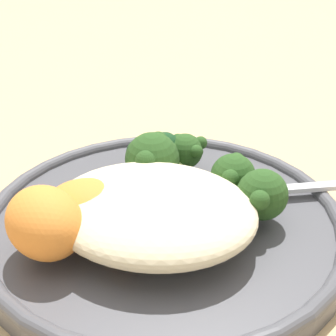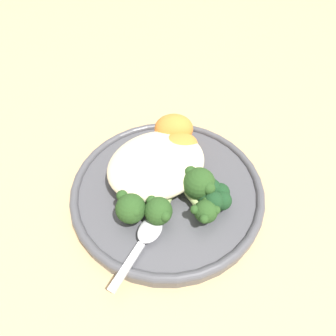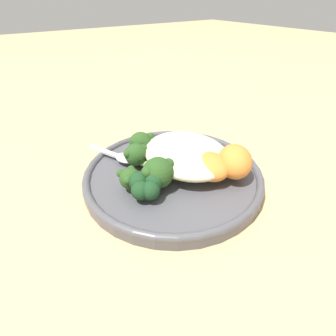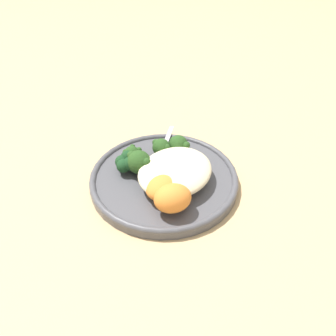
# 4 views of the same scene
# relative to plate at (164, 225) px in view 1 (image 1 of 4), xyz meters

# --- Properties ---
(ground_plane) EXTENTS (4.00, 4.00, 0.00)m
(ground_plane) POSITION_rel_plate_xyz_m (-0.01, -0.02, -0.01)
(ground_plane) COLOR tan
(plate) EXTENTS (0.27, 0.27, 0.02)m
(plate) POSITION_rel_plate_xyz_m (0.00, 0.00, 0.00)
(plate) COLOR #4C4C51
(plate) RESTS_ON ground_plane
(quinoa_mound) EXTENTS (0.15, 0.12, 0.04)m
(quinoa_mound) POSITION_rel_plate_xyz_m (0.00, 0.03, 0.03)
(quinoa_mound) COLOR beige
(quinoa_mound) RESTS_ON plate
(broccoli_stalk_0) EXTENTS (0.09, 0.06, 0.03)m
(broccoli_stalk_0) POSITION_rel_plate_xyz_m (-0.02, 0.02, 0.02)
(broccoli_stalk_0) COLOR #ADC675
(broccoli_stalk_0) RESTS_ON plate
(broccoli_stalk_1) EXTENTS (0.11, 0.04, 0.04)m
(broccoli_stalk_1) POSITION_rel_plate_xyz_m (-0.06, -0.01, 0.03)
(broccoli_stalk_1) COLOR #ADC675
(broccoli_stalk_1) RESTS_ON plate
(broccoli_stalk_2) EXTENTS (0.10, 0.08, 0.04)m
(broccoli_stalk_2) POSITION_rel_plate_xyz_m (-0.04, -0.03, 0.03)
(broccoli_stalk_2) COLOR #ADC675
(broccoli_stalk_2) RESTS_ON plate
(broccoli_stalk_3) EXTENTS (0.04, 0.10, 0.03)m
(broccoli_stalk_3) POSITION_rel_plate_xyz_m (0.00, -0.06, 0.02)
(broccoli_stalk_3) COLOR #ADC675
(broccoli_stalk_3) RESTS_ON plate
(broccoli_stalk_4) EXTENTS (0.04, 0.09, 0.04)m
(broccoli_stalk_4) POSITION_rel_plate_xyz_m (0.02, -0.04, 0.03)
(broccoli_stalk_4) COLOR #ADC675
(broccoli_stalk_4) RESTS_ON plate
(sweet_potato_chunk_0) EXTENTS (0.07, 0.06, 0.04)m
(sweet_potato_chunk_0) POSITION_rel_plate_xyz_m (0.04, 0.03, 0.03)
(sweet_potato_chunk_0) COLOR orange
(sweet_potato_chunk_0) RESTS_ON plate
(sweet_potato_chunk_1) EXTENTS (0.06, 0.07, 0.03)m
(sweet_potato_chunk_1) POSITION_rel_plate_xyz_m (0.01, 0.02, 0.02)
(sweet_potato_chunk_1) COLOR orange
(sweet_potato_chunk_1) RESTS_ON plate
(sweet_potato_chunk_2) EXTENTS (0.08, 0.08, 0.05)m
(sweet_potato_chunk_2) POSITION_rel_plate_xyz_m (0.06, 0.06, 0.03)
(sweet_potato_chunk_2) COLOR orange
(sweet_potato_chunk_2) RESTS_ON plate
(sweet_potato_chunk_3) EXTENTS (0.06, 0.06, 0.03)m
(sweet_potato_chunk_3) POSITION_rel_plate_xyz_m (0.01, 0.05, 0.03)
(sweet_potato_chunk_3) COLOR orange
(sweet_potato_chunk_3) RESTS_ON plate
(kale_tuft) EXTENTS (0.05, 0.05, 0.03)m
(kale_tuft) POSITION_rel_plate_xyz_m (0.03, -0.06, 0.03)
(kale_tuft) COLOR #193D1E
(kale_tuft) RESTS_ON plate
(spoon) EXTENTS (0.10, 0.06, 0.01)m
(spoon) POSITION_rel_plate_xyz_m (-0.07, -0.05, 0.01)
(spoon) COLOR silver
(spoon) RESTS_ON plate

